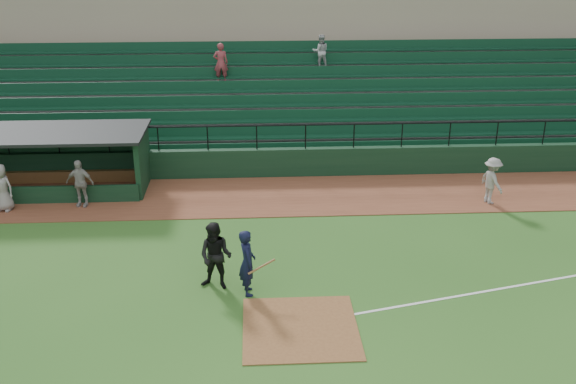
{
  "coord_description": "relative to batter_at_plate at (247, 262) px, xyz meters",
  "views": [
    {
      "loc": [
        -1.1,
        -15.47,
        9.81
      ],
      "look_at": [
        0.0,
        5.0,
        1.4
      ],
      "focal_mm": 40.95,
      "sensor_mm": 36.0,
      "label": 1
    }
  ],
  "objects": [
    {
      "name": "umpire",
      "position": [
        -0.9,
        0.36,
        0.03
      ],
      "size": [
        1.18,
        1.04,
        2.03
      ],
      "primitive_type": "imported",
      "rotation": [
        0.0,
        0.0,
        -0.31
      ],
      "color": "black",
      "rests_on": "ground"
    },
    {
      "name": "dugout_player_b",
      "position": [
        -8.94,
        6.3,
        -0.06
      ],
      "size": [
        0.98,
        0.76,
        1.79
      ],
      "primitive_type": "imported",
      "rotation": [
        0.0,
        0.0,
        -0.24
      ],
      "color": "gray",
      "rests_on": "warning_track"
    },
    {
      "name": "batter_at_plate",
      "position": [
        0.0,
        0.0,
        0.0
      ],
      "size": [
        1.08,
        0.78,
        1.97
      ],
      "color": "black",
      "rests_on": "ground"
    },
    {
      "name": "foul_line",
      "position": [
        9.37,
        0.34,
        -0.98
      ],
      "size": [
        17.49,
        4.44,
        0.01
      ],
      "primitive_type": "cube",
      "rotation": [
        0.0,
        0.0,
        0.24
      ],
      "color": "white",
      "rests_on": "ground"
    },
    {
      "name": "stadium_structure",
      "position": [
        1.37,
        15.6,
        1.32
      ],
      "size": [
        38.0,
        13.08,
        6.4
      ],
      "color": "black",
      "rests_on": "ground"
    },
    {
      "name": "runner",
      "position": [
        9.09,
        6.02,
        -0.07
      ],
      "size": [
        0.97,
        1.29,
        1.77
      ],
      "primitive_type": "imported",
      "rotation": [
        0.0,
        0.0,
        1.88
      ],
      "color": "#9B9691",
      "rests_on": "warning_track"
    },
    {
      "name": "home_plate_dirt",
      "position": [
        1.37,
        -1.86,
        -0.97
      ],
      "size": [
        3.0,
        3.0,
        0.03
      ],
      "primitive_type": "cube",
      "color": "brown",
      "rests_on": "ground"
    },
    {
      "name": "dugout",
      "position": [
        -8.38,
        8.7,
        0.35
      ],
      "size": [
        8.9,
        3.2,
        2.42
      ],
      "color": "black",
      "rests_on": "ground"
    },
    {
      "name": "warning_track",
      "position": [
        1.37,
        7.14,
        -0.97
      ],
      "size": [
        40.0,
        4.0,
        0.03
      ],
      "primitive_type": "cube",
      "color": "brown",
      "rests_on": "ground"
    },
    {
      "name": "ground",
      "position": [
        1.37,
        -0.86,
        -0.99
      ],
      "size": [
        90.0,
        90.0,
        0.0
      ],
      "primitive_type": "plane",
      "color": "#2D5D1E",
      "rests_on": "ground"
    },
    {
      "name": "dugout_player_a",
      "position": [
        -6.2,
        6.57,
        -0.06
      ],
      "size": [
        1.11,
        0.61,
        1.79
      ],
      "primitive_type": "imported",
      "rotation": [
        0.0,
        0.0,
        -0.17
      ],
      "color": "#A39E99",
      "rests_on": "warning_track"
    }
  ]
}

